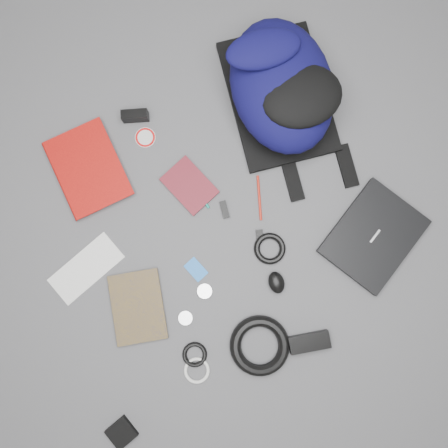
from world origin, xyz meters
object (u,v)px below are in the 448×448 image
mouse (276,283)px  power_brick (309,342)px  laptop (373,236)px  pouch (122,433)px  backpack (282,86)px  compact_camera (135,116)px  textbook_red (59,183)px  dvd_case (189,186)px  comic_book (112,311)px

mouse → power_brick: 0.22m
laptop → pouch: size_ratio=3.99×
mouse → pouch: size_ratio=0.94×
backpack → compact_camera: (-0.46, 0.16, -0.08)m
compact_camera → power_brick: compact_camera is taller
textbook_red → compact_camera: compact_camera is taller
mouse → compact_camera: bearing=114.3°
dvd_case → backpack: bearing=2.4°
textbook_red → pouch: bearing=-99.8°
textbook_red → power_brick: bearing=-57.6°
power_brick → textbook_red: bearing=137.3°
backpack → power_brick: 0.83m
backpack → mouse: backpack is taller
dvd_case → pouch: 0.83m
textbook_red → compact_camera: bearing=16.4°
dvd_case → textbook_red: bearing=135.9°
mouse → pouch: (-0.66, -0.19, -0.01)m
backpack → comic_book: 0.91m
dvd_case → pouch: pouch is taller
dvd_case → mouse: 0.43m
backpack → pouch: backpack is taller
laptop → mouse: 0.36m
laptop → textbook_red: size_ratio=1.07×
dvd_case → mouse: bearing=-91.2°
laptop → power_brick: (-0.35, -0.20, 0.00)m
power_brick → laptop: bearing=47.1°
comic_book → dvd_case: comic_book is taller
backpack → power_brick: backpack is taller
power_brick → mouse: bearing=108.1°
dvd_case → power_brick: bearing=-95.6°
textbook_red → comic_book: 0.46m
comic_book → compact_camera: bearing=74.3°
laptop → dvd_case: (-0.46, 0.44, -0.01)m
backpack → textbook_red: 0.80m
textbook_red → power_brick: 0.98m
comic_book → power_brick: size_ratio=1.75×
backpack → mouse: size_ratio=6.94×
pouch → dvd_case: bearing=47.3°
compact_camera → pouch: (-0.51, -0.90, -0.01)m
backpack → comic_book: (-0.82, -0.38, -0.10)m
mouse → laptop: bearing=9.3°
laptop → comic_book: 0.89m
laptop → comic_book: size_ratio=1.34×
textbook_red → mouse: size_ratio=3.97×
comic_book → mouse: size_ratio=3.18×
laptop → compact_camera: bearing=100.8°
compact_camera → pouch: 1.03m
dvd_case → pouch: bearing=-147.7°
compact_camera → mouse: (0.16, -0.71, -0.01)m
compact_camera → power_brick: (0.16, -0.93, -0.01)m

